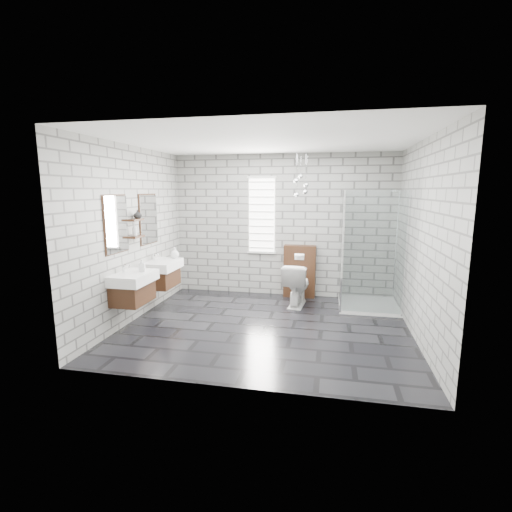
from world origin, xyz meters
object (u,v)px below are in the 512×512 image
(vanity_right, at_px, (161,266))
(toilet, at_px, (297,284))
(cistern_panel, at_px, (300,271))
(vanity_left, at_px, (131,279))
(shower_enclosure, at_px, (364,280))

(vanity_right, height_order, toilet, vanity_right)
(toilet, bearing_deg, cistern_panel, -84.27)
(vanity_left, distance_m, toilet, 2.82)
(vanity_right, bearing_deg, vanity_left, -90.00)
(vanity_left, bearing_deg, vanity_right, 90.00)
(vanity_left, distance_m, shower_enclosure, 3.80)
(vanity_left, bearing_deg, toilet, 35.87)
(vanity_left, height_order, shower_enclosure, shower_enclosure)
(vanity_right, xyz_separation_m, shower_enclosure, (3.41, 0.70, -0.25))
(vanity_right, height_order, shower_enclosure, shower_enclosure)
(toilet, bearing_deg, shower_enclosure, -172.93)
(cistern_panel, bearing_deg, vanity_right, -151.68)
(vanity_right, distance_m, shower_enclosure, 3.49)
(cistern_panel, height_order, toilet, cistern_panel)
(vanity_right, distance_m, cistern_panel, 2.58)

